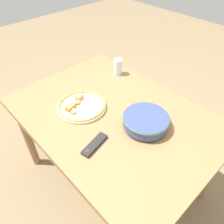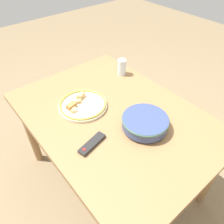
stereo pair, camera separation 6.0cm
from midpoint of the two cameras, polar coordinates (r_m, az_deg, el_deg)
name	(u,v)px [view 1 (the left image)]	position (r m, az deg, el deg)	size (l,w,h in m)	color
ground_plane	(113,177)	(1.93, -0.71, -16.62)	(8.00, 8.00, 0.00)	#7F6B4C
dining_table	(113,123)	(1.42, -0.93, -2.92)	(1.29, 0.93, 0.73)	olive
noodle_bowl	(146,121)	(1.26, 7.46, -2.30)	(0.27, 0.27, 0.08)	#384775
food_plate	(81,106)	(1.41, -9.24, 1.57)	(0.31, 0.31, 0.05)	beige
tv_remote	(95,145)	(1.19, -6.04, -8.48)	(0.09, 0.18, 0.02)	black
drinking_glass	(118,67)	(1.71, 0.52, 11.68)	(0.07, 0.07, 0.12)	silver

